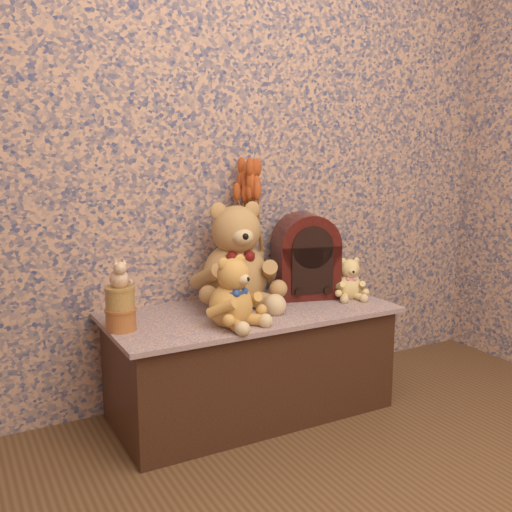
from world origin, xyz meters
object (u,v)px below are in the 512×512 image
Objects in this scene: cathedral_radio at (306,255)px; teddy_small at (349,276)px; teddy_medium at (231,288)px; ceramic_vase at (249,275)px; teddy_large at (235,250)px; cat_figurine at (119,272)px; biscuit_tin_lower at (121,320)px.

teddy_small is at bearing -22.83° from cathedral_radio.
teddy_medium reaches higher than ceramic_vase.
teddy_large reaches higher than cat_figurine.
cat_figurine is at bearing 140.28° from teddy_medium.
teddy_medium is at bearing -151.11° from teddy_small.
teddy_medium is at bearing -128.55° from ceramic_vase.
cathedral_radio reaches higher than cat_figurine.
teddy_medium is 0.42m from cat_figurine.
ceramic_vase is at bearing 30.62° from teddy_medium.
teddy_large reaches higher than cathedral_radio.
teddy_large is 0.31m from teddy_medium.
cathedral_radio is 3.32× the size of cat_figurine.
ceramic_vase is at bearing 14.52° from biscuit_tin_lower.
teddy_small is at bearing -24.49° from ceramic_vase.
teddy_medium is 2.53× the size of cat_figurine.
teddy_medium is 1.31× the size of ceramic_vase.
teddy_large is 0.17m from ceramic_vase.
teddy_medium is (-0.14, -0.25, -0.10)m from teddy_large.
ceramic_vase is at bearing 174.73° from teddy_small.
teddy_medium is at bearing -18.89° from biscuit_tin_lower.
teddy_large is 4.30× the size of biscuit_tin_lower.
biscuit_tin_lower is 0.97× the size of cat_figurine.
teddy_medium reaches higher than biscuit_tin_lower.
cathedral_radio is at bearing 160.85° from teddy_small.
teddy_large is at bearing 17.01° from cat_figurine.
teddy_small is 0.22m from cathedral_radio.
teddy_small is at bearing 3.22° from cat_figurine.
cat_figurine is (0.00, 0.00, 0.18)m from biscuit_tin_lower.
ceramic_vase is at bearing 34.57° from teddy_large.
biscuit_tin_lower is (-0.54, -0.12, -0.20)m from teddy_large.
cat_figurine is (-0.39, 0.13, 0.08)m from teddy_medium.
teddy_large reaches higher than teddy_medium.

